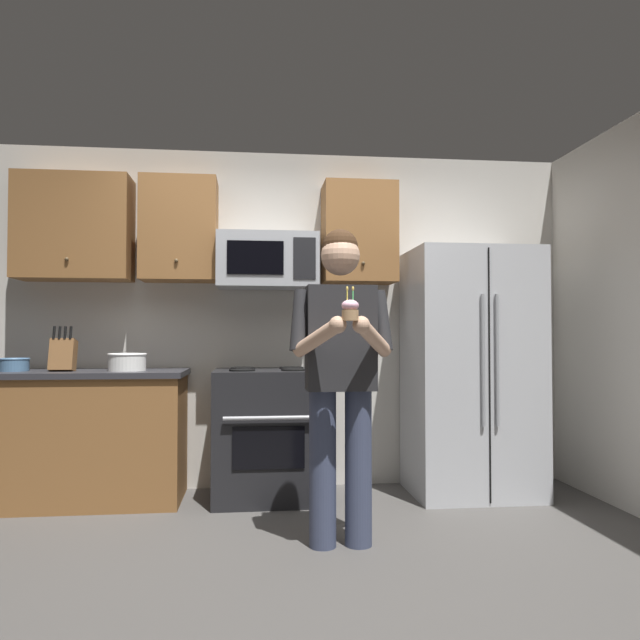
% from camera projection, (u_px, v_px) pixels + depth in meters
% --- Properties ---
extents(ground_plane, '(6.00, 6.00, 0.00)m').
position_uv_depth(ground_plane, '(304.00, 570.00, 3.00)').
color(ground_plane, '#474442').
extents(wall_back, '(4.40, 0.10, 2.60)m').
position_uv_depth(wall_back, '(286.00, 319.00, 4.78)').
color(wall_back, beige).
rests_on(wall_back, ground).
extents(oven_range, '(0.76, 0.70, 0.93)m').
position_uv_depth(oven_range, '(267.00, 434.00, 4.35)').
color(oven_range, black).
rests_on(oven_range, ground).
extents(microwave, '(0.74, 0.41, 0.40)m').
position_uv_depth(microwave, '(268.00, 261.00, 4.50)').
color(microwave, '#9EA0A5').
extents(refrigerator, '(0.90, 0.75, 1.80)m').
position_uv_depth(refrigerator, '(471.00, 371.00, 4.49)').
color(refrigerator, '#B7BABF').
rests_on(refrigerator, ground).
extents(cabinet_row_upper, '(2.78, 0.36, 0.76)m').
position_uv_depth(cabinet_row_upper, '(190.00, 230.00, 4.50)').
color(cabinet_row_upper, brown).
extents(counter_left, '(1.44, 0.66, 0.92)m').
position_uv_depth(counter_left, '(81.00, 436.00, 4.22)').
color(counter_left, brown).
rests_on(counter_left, ground).
extents(knife_block, '(0.16, 0.15, 0.32)m').
position_uv_depth(knife_block, '(63.00, 355.00, 4.18)').
color(knife_block, brown).
rests_on(knife_block, counter_left).
extents(bowl_large_white, '(0.26, 0.26, 0.12)m').
position_uv_depth(bowl_large_white, '(127.00, 362.00, 4.23)').
color(bowl_large_white, white).
rests_on(bowl_large_white, counter_left).
extents(bowl_small_colored, '(0.20, 0.20, 0.09)m').
position_uv_depth(bowl_small_colored, '(15.00, 364.00, 4.18)').
color(bowl_small_colored, '#4C7299').
rests_on(bowl_small_colored, counter_left).
extents(person, '(0.60, 0.48, 1.76)m').
position_uv_depth(person, '(341.00, 366.00, 3.36)').
color(person, '#383F59').
rests_on(person, ground).
extents(cupcake, '(0.09, 0.09, 0.17)m').
position_uv_depth(cupcake, '(350.00, 310.00, 3.04)').
color(cupcake, '#A87F56').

